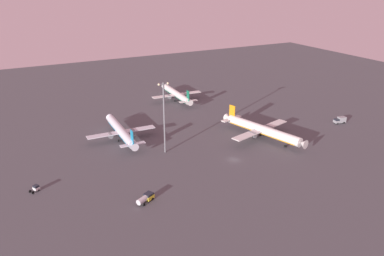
{
  "coord_description": "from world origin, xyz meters",
  "views": [
    {
      "loc": [
        -73.66,
        -107.62,
        64.56
      ],
      "look_at": [
        -3.75,
        27.48,
        4.0
      ],
      "focal_mm": 35.5,
      "sensor_mm": 36.0,
      "label": 1
    }
  ],
  "objects_px": {
    "fuel_truck": "(146,198)",
    "apron_light_west": "(164,114)",
    "airplane_near_gate": "(262,130)",
    "catering_truck": "(340,120)",
    "airplane_taxiway_distant": "(121,131)",
    "airplane_terminal_side": "(177,94)",
    "pushback_tug": "(36,188)"
  },
  "relations": [
    {
      "from": "airplane_near_gate",
      "to": "catering_truck",
      "type": "height_order",
      "value": "airplane_near_gate"
    },
    {
      "from": "airplane_terminal_side",
      "to": "fuel_truck",
      "type": "relative_size",
      "value": 5.68
    },
    {
      "from": "pushback_tug",
      "to": "catering_truck",
      "type": "distance_m",
      "value": 135.75
    },
    {
      "from": "catering_truck",
      "to": "apron_light_west",
      "type": "distance_m",
      "value": 88.31
    },
    {
      "from": "pushback_tug",
      "to": "catering_truck",
      "type": "xyz_separation_m",
      "value": [
        135.75,
        -0.85,
        0.51
      ]
    },
    {
      "from": "pushback_tug",
      "to": "apron_light_west",
      "type": "height_order",
      "value": "apron_light_west"
    },
    {
      "from": "fuel_truck",
      "to": "apron_light_west",
      "type": "bearing_deg",
      "value": 117.82
    },
    {
      "from": "pushback_tug",
      "to": "catering_truck",
      "type": "bearing_deg",
      "value": 61.42
    },
    {
      "from": "airplane_near_gate",
      "to": "fuel_truck",
      "type": "relative_size",
      "value": 6.37
    },
    {
      "from": "fuel_truck",
      "to": "apron_light_west",
      "type": "distance_m",
      "value": 38.9
    },
    {
      "from": "catering_truck",
      "to": "airplane_taxiway_distant",
      "type": "bearing_deg",
      "value": 84.52
    },
    {
      "from": "airplane_near_gate",
      "to": "airplane_taxiway_distant",
      "type": "bearing_deg",
      "value": -41.56
    },
    {
      "from": "airplane_taxiway_distant",
      "to": "airplane_terminal_side",
      "type": "distance_m",
      "value": 59.42
    },
    {
      "from": "pushback_tug",
      "to": "airplane_near_gate",
      "type": "bearing_deg",
      "value": 62.63
    },
    {
      "from": "airplane_taxiway_distant",
      "to": "fuel_truck",
      "type": "relative_size",
      "value": 5.77
    },
    {
      "from": "catering_truck",
      "to": "fuel_truck",
      "type": "distance_m",
      "value": 108.55
    },
    {
      "from": "airplane_terminal_side",
      "to": "catering_truck",
      "type": "height_order",
      "value": "airplane_terminal_side"
    },
    {
      "from": "airplane_near_gate",
      "to": "fuel_truck",
      "type": "height_order",
      "value": "airplane_near_gate"
    },
    {
      "from": "airplane_near_gate",
      "to": "airplane_taxiway_distant",
      "type": "relative_size",
      "value": 1.1
    },
    {
      "from": "apron_light_west",
      "to": "fuel_truck",
      "type": "bearing_deg",
      "value": -123.2
    },
    {
      "from": "airplane_taxiway_distant",
      "to": "airplane_near_gate",
      "type": "bearing_deg",
      "value": -25.31
    },
    {
      "from": "pushback_tug",
      "to": "catering_truck",
      "type": "relative_size",
      "value": 0.59
    },
    {
      "from": "airplane_near_gate",
      "to": "fuel_truck",
      "type": "distance_m",
      "value": 66.32
    },
    {
      "from": "airplane_near_gate",
      "to": "catering_truck",
      "type": "relative_size",
      "value": 6.94
    },
    {
      "from": "airplane_near_gate",
      "to": "apron_light_west",
      "type": "relative_size",
      "value": 1.46
    },
    {
      "from": "pushback_tug",
      "to": "apron_light_west",
      "type": "bearing_deg",
      "value": 70.74
    },
    {
      "from": "airplane_near_gate",
      "to": "airplane_taxiway_distant",
      "type": "height_order",
      "value": "airplane_near_gate"
    },
    {
      "from": "airplane_taxiway_distant",
      "to": "fuel_truck",
      "type": "distance_m",
      "value": 51.13
    },
    {
      "from": "airplane_taxiway_distant",
      "to": "catering_truck",
      "type": "relative_size",
      "value": 6.29
    },
    {
      "from": "pushback_tug",
      "to": "fuel_truck",
      "type": "relative_size",
      "value": 0.55
    },
    {
      "from": "airplane_taxiway_distant",
      "to": "apron_light_west",
      "type": "bearing_deg",
      "value": -59.51
    },
    {
      "from": "airplane_near_gate",
      "to": "pushback_tug",
      "type": "relative_size",
      "value": 11.68
    }
  ]
}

